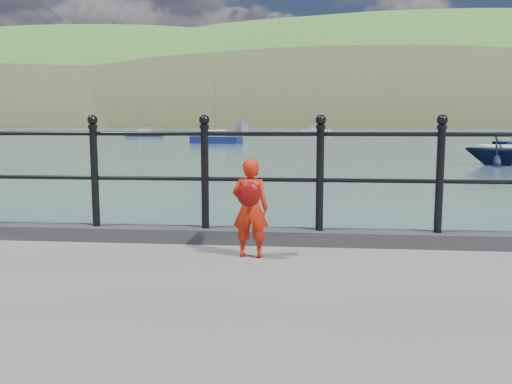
# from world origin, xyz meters

# --- Properties ---
(ground) EXTENTS (600.00, 600.00, 0.00)m
(ground) POSITION_xyz_m (0.00, 0.00, 0.00)
(ground) COLOR #2D4251
(ground) RESTS_ON ground
(kerb) EXTENTS (60.00, 0.30, 0.15)m
(kerb) POSITION_xyz_m (0.00, -0.15, 1.07)
(kerb) COLOR #28282B
(kerb) RESTS_ON quay
(railing) EXTENTS (18.11, 0.11, 1.20)m
(railing) POSITION_xyz_m (0.00, -0.15, 1.82)
(railing) COLOR black
(railing) RESTS_ON kerb
(far_shore) EXTENTS (830.00, 200.00, 156.00)m
(far_shore) POSITION_xyz_m (38.34, 239.41, -22.57)
(far_shore) COLOR #333A21
(far_shore) RESTS_ON ground
(child) EXTENTS (0.35, 0.31, 0.94)m
(child) POSITION_xyz_m (-0.06, -0.75, 1.48)
(child) COLOR red
(child) RESTS_ON quay
(launch_white) EXTENTS (3.08, 6.14, 2.27)m
(launch_white) POSITION_xyz_m (-8.07, 61.83, 1.13)
(launch_white) COLOR beige
(launch_white) RESTS_ON ground
(launch_navy) EXTENTS (4.18, 4.00, 1.71)m
(launch_navy) POSITION_xyz_m (10.14, 23.10, 0.86)
(launch_navy) COLOR black
(launch_navy) RESTS_ON ground
(sailboat_deep) EXTENTS (5.68, 3.56, 8.18)m
(sailboat_deep) POSITION_xyz_m (1.60, 95.05, 0.34)
(sailboat_deep) COLOR beige
(sailboat_deep) RESTS_ON ground
(sailboat_left) EXTENTS (5.46, 2.53, 7.59)m
(sailboat_left) POSITION_xyz_m (-23.28, 70.85, 0.34)
(sailboat_left) COLOR #0E1C32
(sailboat_left) RESTS_ON ground
(sailboat_port) EXTENTS (5.34, 2.73, 7.53)m
(sailboat_port) POSITION_xyz_m (-8.86, 48.13, 0.34)
(sailboat_port) COLOR navy
(sailboat_port) RESTS_ON ground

